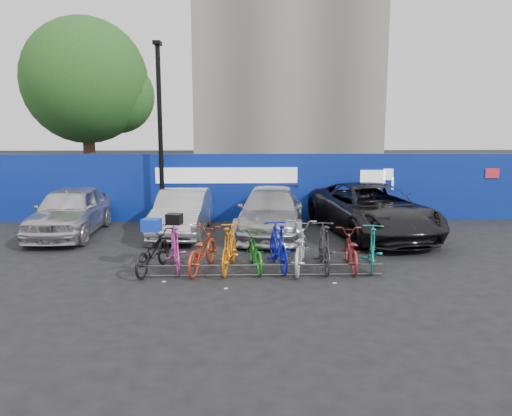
{
  "coord_description": "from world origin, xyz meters",
  "views": [
    {
      "loc": [
        -0.43,
        -11.63,
        3.55
      ],
      "look_at": [
        -0.06,
        2.0,
        1.16
      ],
      "focal_mm": 35.0,
      "sensor_mm": 36.0,
      "label": 1
    }
  ],
  "objects_px": {
    "car_2": "(271,212)",
    "bike_1": "(175,247)",
    "bike_rack": "(262,270)",
    "bike_9": "(372,247)",
    "bike_7": "(324,246)",
    "lamppost": "(160,129)",
    "bike_2": "(202,250)",
    "car_1": "(183,212)",
    "bike_0": "(152,251)",
    "bike_6": "(300,247)",
    "car_0": "(70,211)",
    "car_3": "(372,210)",
    "bike_5": "(278,246)",
    "bike_4": "(255,251)",
    "tree": "(91,84)",
    "bike_8": "(351,250)",
    "bike_3": "(229,248)"
  },
  "relations": [
    {
      "from": "car_2",
      "to": "bike_1",
      "type": "bearing_deg",
      "value": -117.19
    },
    {
      "from": "lamppost",
      "to": "bike_6",
      "type": "distance_m",
      "value": 7.35
    },
    {
      "from": "bike_rack",
      "to": "car_0",
      "type": "height_order",
      "value": "car_0"
    },
    {
      "from": "tree",
      "to": "car_3",
      "type": "relative_size",
      "value": 1.36
    },
    {
      "from": "bike_rack",
      "to": "car_3",
      "type": "bearing_deg",
      "value": 49.56
    },
    {
      "from": "car_1",
      "to": "bike_7",
      "type": "distance_m",
      "value": 5.52
    },
    {
      "from": "lamppost",
      "to": "bike_0",
      "type": "xyz_separation_m",
      "value": [
        0.62,
        -5.51,
        -2.78
      ]
    },
    {
      "from": "car_1",
      "to": "bike_4",
      "type": "relative_size",
      "value": 2.41
    },
    {
      "from": "car_0",
      "to": "bike_1",
      "type": "relative_size",
      "value": 2.44
    },
    {
      "from": "lamppost",
      "to": "bike_6",
      "type": "relative_size",
      "value": 2.9
    },
    {
      "from": "lamppost",
      "to": "car_3",
      "type": "xyz_separation_m",
      "value": [
        6.81,
        -1.76,
        -2.47
      ]
    },
    {
      "from": "car_2",
      "to": "bike_rack",
      "type": "bearing_deg",
      "value": -89.15
    },
    {
      "from": "bike_0",
      "to": "bike_5",
      "type": "xyz_separation_m",
      "value": [
        3.01,
        0.15,
        0.08
      ]
    },
    {
      "from": "car_2",
      "to": "bike_1",
      "type": "relative_size",
      "value": 2.66
    },
    {
      "from": "lamppost",
      "to": "bike_5",
      "type": "relative_size",
      "value": 3.19
    },
    {
      "from": "car_0",
      "to": "car_3",
      "type": "bearing_deg",
      "value": -2.39
    },
    {
      "from": "car_3",
      "to": "bike_8",
      "type": "distance_m",
      "value": 3.95
    },
    {
      "from": "car_2",
      "to": "bike_3",
      "type": "bearing_deg",
      "value": -100.35
    },
    {
      "from": "bike_3",
      "to": "tree",
      "type": "bearing_deg",
      "value": -51.01
    },
    {
      "from": "lamppost",
      "to": "bike_1",
      "type": "bearing_deg",
      "value": -77.98
    },
    {
      "from": "lamppost",
      "to": "bike_3",
      "type": "distance_m",
      "value": 6.6
    },
    {
      "from": "bike_0",
      "to": "bike_1",
      "type": "relative_size",
      "value": 1.01
    },
    {
      "from": "bike_rack",
      "to": "bike_5",
      "type": "bearing_deg",
      "value": 56.21
    },
    {
      "from": "bike_1",
      "to": "bike_0",
      "type": "bearing_deg",
      "value": 8.17
    },
    {
      "from": "bike_6",
      "to": "bike_7",
      "type": "relative_size",
      "value": 1.11
    },
    {
      "from": "car_1",
      "to": "bike_5",
      "type": "relative_size",
      "value": 2.2
    },
    {
      "from": "lamppost",
      "to": "bike_9",
      "type": "height_order",
      "value": "lamppost"
    },
    {
      "from": "lamppost",
      "to": "bike_7",
      "type": "relative_size",
      "value": 3.23
    },
    {
      "from": "car_2",
      "to": "bike_7",
      "type": "relative_size",
      "value": 2.59
    },
    {
      "from": "car_1",
      "to": "car_3",
      "type": "bearing_deg",
      "value": 0.15
    },
    {
      "from": "car_1",
      "to": "bike_7",
      "type": "bearing_deg",
      "value": -42.81
    },
    {
      "from": "bike_3",
      "to": "bike_9",
      "type": "bearing_deg",
      "value": -170.2
    },
    {
      "from": "bike_2",
      "to": "bike_3",
      "type": "bearing_deg",
      "value": -169.51
    },
    {
      "from": "car_1",
      "to": "bike_0",
      "type": "height_order",
      "value": "car_1"
    },
    {
      "from": "car_2",
      "to": "bike_0",
      "type": "distance_m",
      "value": 4.99
    },
    {
      "from": "bike_1",
      "to": "bike_7",
      "type": "height_order",
      "value": "bike_7"
    },
    {
      "from": "bike_1",
      "to": "bike_4",
      "type": "relative_size",
      "value": 1.06
    },
    {
      "from": "car_2",
      "to": "bike_9",
      "type": "xyz_separation_m",
      "value": [
        2.25,
        -3.86,
        -0.18
      ]
    },
    {
      "from": "bike_5",
      "to": "car_2",
      "type": "bearing_deg",
      "value": -98.62
    },
    {
      "from": "car_0",
      "to": "bike_4",
      "type": "height_order",
      "value": "car_0"
    },
    {
      "from": "bike_0",
      "to": "bike_9",
      "type": "bearing_deg",
      "value": -165.4
    },
    {
      "from": "car_3",
      "to": "bike_1",
      "type": "relative_size",
      "value": 3.11
    },
    {
      "from": "bike_rack",
      "to": "car_2",
      "type": "distance_m",
      "value": 4.51
    },
    {
      "from": "bike_4",
      "to": "bike_9",
      "type": "height_order",
      "value": "bike_9"
    },
    {
      "from": "lamppost",
      "to": "car_0",
      "type": "bearing_deg",
      "value": -149.89
    },
    {
      "from": "lamppost",
      "to": "bike_2",
      "type": "bearing_deg",
      "value": -71.81
    },
    {
      "from": "lamppost",
      "to": "bike_3",
      "type": "xyz_separation_m",
      "value": [
        2.45,
        -5.5,
        -2.71
      ]
    },
    {
      "from": "car_0",
      "to": "bike_8",
      "type": "height_order",
      "value": "car_0"
    },
    {
      "from": "bike_6",
      "to": "bike_8",
      "type": "xyz_separation_m",
      "value": [
        1.24,
        0.01,
        -0.08
      ]
    },
    {
      "from": "bike_rack",
      "to": "bike_9",
      "type": "relative_size",
      "value": 3.16
    }
  ]
}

